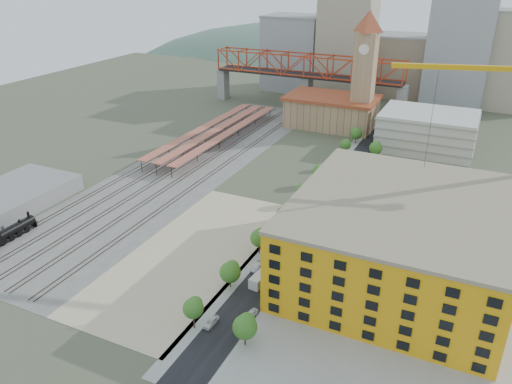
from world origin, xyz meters
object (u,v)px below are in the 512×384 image
at_px(site_trailer_b, 283,251).
at_px(site_trailer_d, 304,224).
at_px(clock_tower, 365,62).
at_px(construction_building, 399,239).
at_px(locomotive, 4,236).
at_px(site_trailer_a, 263,276).
at_px(car_0, 211,322).
at_px(site_trailer_c, 292,239).

relative_size(site_trailer_b, site_trailer_d, 1.02).
bearing_deg(clock_tower, construction_building, -71.22).
distance_m(locomotive, site_trailer_d, 76.74).
bearing_deg(site_trailer_d, locomotive, -151.92).
distance_m(locomotive, site_trailer_a, 67.22).
xyz_separation_m(site_trailer_a, car_0, (-3.00, -18.04, -0.53)).
distance_m(clock_tower, site_trailer_c, 101.28).
distance_m(site_trailer_c, car_0, 35.79).
relative_size(locomotive, site_trailer_b, 2.34).
xyz_separation_m(site_trailer_c, car_0, (-3.00, -35.66, -0.55)).
xyz_separation_m(clock_tower, site_trailer_b, (8.00, -103.41, -27.46)).
xyz_separation_m(clock_tower, car_0, (5.00, -132.82, -27.99)).
height_order(site_trailer_a, site_trailer_b, site_trailer_b).
bearing_deg(site_trailer_c, locomotive, -158.30).
bearing_deg(clock_tower, site_trailer_d, -84.83).
distance_m(site_trailer_d, car_0, 44.54).
height_order(site_trailer_d, car_0, site_trailer_d).
bearing_deg(car_0, clock_tower, 95.72).
xyz_separation_m(clock_tower, site_trailer_a, (8.00, -114.79, -27.46)).
bearing_deg(locomotive, construction_building, 16.66).
height_order(construction_building, locomotive, construction_building).
xyz_separation_m(clock_tower, site_trailer_c, (8.00, -97.16, -27.45)).
bearing_deg(car_0, site_trailer_b, 87.74).
relative_size(clock_tower, site_trailer_a, 5.77).
relative_size(site_trailer_b, car_0, 2.19).
height_order(site_trailer_a, site_trailer_d, site_trailer_a).
distance_m(locomotive, site_trailer_c, 72.65).
relative_size(locomotive, site_trailer_d, 2.39).
height_order(clock_tower, car_0, clock_tower).
distance_m(construction_building, locomotive, 96.32).
relative_size(site_trailer_c, car_0, 2.21).
distance_m(clock_tower, car_0, 135.83).
xyz_separation_m(site_trailer_a, site_trailer_c, (0.00, 17.63, 0.02)).
height_order(locomotive, site_trailer_c, locomotive).
bearing_deg(locomotive, site_trailer_d, 30.67).
relative_size(construction_building, site_trailer_d, 5.70).
xyz_separation_m(construction_building, site_trailer_b, (-26.00, -3.41, -8.17)).
bearing_deg(site_trailer_b, car_0, -107.38).
height_order(site_trailer_c, car_0, site_trailer_c).
bearing_deg(car_0, site_trailer_d, 89.70).
bearing_deg(site_trailer_d, site_trailer_a, -92.59).
xyz_separation_m(construction_building, site_trailer_a, (-26.00, -14.79, -8.18)).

